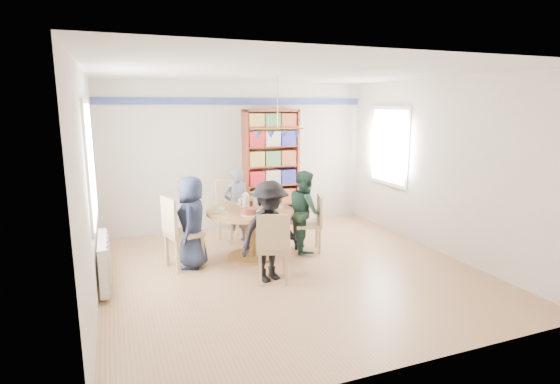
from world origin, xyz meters
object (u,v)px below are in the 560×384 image
chair_right (313,220)px  person_left (192,222)px  radiator (104,262)px  chair_near (273,245)px  person_right (305,211)px  chair_far (232,207)px  person_far (236,205)px  dining_table (250,222)px  bookshelf (271,169)px  chair_left (178,229)px  person_near (270,231)px

chair_right → person_left: 1.91m
radiator → chair_near: size_ratio=1.06×
person_left → person_right: 1.79m
chair_right → chair_far: bearing=135.0°
person_far → dining_table: bearing=80.7°
bookshelf → chair_right: bearing=-86.8°
dining_table → chair_left: 1.08m
chair_far → person_right: (0.93, -1.00, 0.07)m
chair_far → person_left: size_ratio=0.80×
chair_far → chair_near: (0.00, -2.04, -0.06)m
chair_right → person_near: (-1.05, -0.88, 0.18)m
chair_near → person_left: (-0.86, 0.98, 0.14)m
chair_left → person_right: bearing=1.9°
chair_near → person_far: (0.03, 1.87, 0.11)m
dining_table → person_near: 0.91m
chair_far → person_far: (0.03, -0.18, 0.05)m
dining_table → bookshelf: bearing=60.5°
radiator → person_right: (2.96, 0.42, 0.29)m
radiator → person_left: person_left is taller
chair_right → person_right: 0.20m
chair_right → chair_far: size_ratio=0.85×
chair_left → dining_table: bearing=1.9°
person_far → person_near: person_near is taller
dining_table → person_right: 0.91m
dining_table → person_left: person_left is taller
chair_right → bookshelf: bookshelf is taller
chair_left → person_near: bearing=-39.3°
chair_right → chair_near: (-1.04, -1.00, 0.03)m
radiator → chair_right: 3.11m
dining_table → person_near: person_near is taller
radiator → dining_table: (2.05, 0.39, 0.21)m
person_right → person_near: size_ratio=0.96×
bookshelf → chair_left: bearing=-140.0°
chair_left → person_left: (0.20, 0.00, 0.09)m
chair_right → chair_far: 1.48m
radiator → chair_left: bearing=20.0°
chair_left → chair_right: chair_left is taller
radiator → chair_near: 2.14m
radiator → chair_far: chair_far is taller
chair_far → bookshelf: size_ratio=0.48×
person_left → person_near: (0.86, -0.87, 0.01)m
person_left → chair_near: bearing=57.6°
chair_far → chair_near: bearing=-90.0°
chair_far → chair_left: bearing=-134.9°
bookshelf → dining_table: bearing=-119.5°
chair_near → person_left: bearing=131.3°
chair_near → person_far: 1.87m
chair_far → radiator: bearing=-145.1°
radiator → chair_right: (3.08, 0.37, 0.14)m
chair_far → dining_table: bearing=-89.1°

